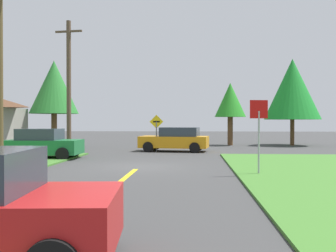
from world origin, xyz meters
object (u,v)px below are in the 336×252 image
(direction_sign, at_px, (156,129))
(stop_sign, at_px, (259,123))
(parked_car_near_building, at_px, (43,144))
(oak_tree_left, at_px, (54,87))
(oak_tree_right, at_px, (230,101))
(utility_pole_mid, at_px, (69,85))
(pine_tree_center, at_px, (292,89))
(car_approaching_junction, at_px, (175,139))

(direction_sign, bearing_deg, stop_sign, -65.16)
(parked_car_near_building, height_order, oak_tree_left, oak_tree_left)
(oak_tree_left, distance_m, oak_tree_right, 14.28)
(utility_pole_mid, distance_m, oak_tree_right, 13.92)
(stop_sign, xyz_separation_m, parked_car_near_building, (-10.53, 5.61, -1.14))
(stop_sign, distance_m, parked_car_near_building, 11.99)
(oak_tree_left, xyz_separation_m, pine_tree_center, (18.76, 4.50, 0.14))
(stop_sign, height_order, car_approaching_junction, stop_sign)
(parked_car_near_building, bearing_deg, car_approaching_junction, 37.52)
(direction_sign, relative_size, oak_tree_left, 0.37)
(parked_car_near_building, bearing_deg, stop_sign, -29.01)
(car_approaching_junction, relative_size, utility_pole_mid, 0.56)
(oak_tree_right, bearing_deg, oak_tree_left, -162.24)
(parked_car_near_building, distance_m, pine_tree_center, 20.93)
(utility_pole_mid, bearing_deg, oak_tree_right, 37.25)
(car_approaching_junction, bearing_deg, stop_sign, 116.16)
(stop_sign, distance_m, oak_tree_right, 18.03)
(utility_pole_mid, relative_size, direction_sign, 3.45)
(direction_sign, bearing_deg, parked_car_near_building, -138.85)
(oak_tree_left, relative_size, oak_tree_right, 1.25)
(stop_sign, relative_size, oak_tree_right, 0.53)
(stop_sign, distance_m, utility_pole_mid, 14.32)
(parked_car_near_building, bearing_deg, utility_pole_mid, 87.48)
(parked_car_near_building, relative_size, pine_tree_center, 0.54)
(oak_tree_left, bearing_deg, utility_pole_mid, -58.29)
(parked_car_near_building, relative_size, car_approaching_junction, 0.82)
(pine_tree_center, bearing_deg, utility_pole_mid, -152.20)
(parked_car_near_building, distance_m, car_approaching_junction, 8.79)
(utility_pole_mid, relative_size, oak_tree_right, 1.60)
(direction_sign, bearing_deg, car_approaching_junction, 23.40)
(car_approaching_junction, xyz_separation_m, oak_tree_right, (4.29, 6.84, 2.97))
(car_approaching_junction, bearing_deg, pine_tree_center, -135.62)
(parked_car_near_building, relative_size, oak_tree_right, 0.74)
(oak_tree_left, bearing_deg, stop_sign, -46.38)
(stop_sign, xyz_separation_m, utility_pole_mid, (-10.43, 9.51, 2.41))
(car_approaching_junction, xyz_separation_m, direction_sign, (-1.23, -0.53, 0.71))
(stop_sign, relative_size, pine_tree_center, 0.39)
(stop_sign, relative_size, oak_tree_left, 0.42)
(stop_sign, height_order, pine_tree_center, pine_tree_center)
(utility_pole_mid, height_order, direction_sign, utility_pole_mid)
(direction_sign, distance_m, oak_tree_left, 9.13)
(car_approaching_junction, relative_size, oak_tree_right, 0.90)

